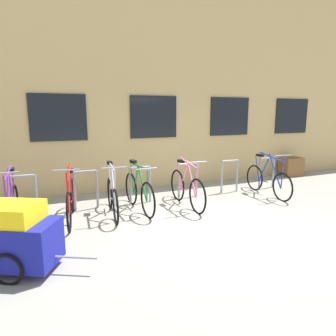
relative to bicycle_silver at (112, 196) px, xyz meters
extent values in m
plane|color=gray|center=(1.57, -1.33, -0.38)|extent=(42.00, 42.00, 0.00)
cube|color=tan|center=(1.57, 5.25, 2.78)|extent=(28.00, 6.76, 6.32)
cube|color=black|center=(-0.83, 1.85, 1.54)|extent=(1.30, 0.04, 1.11)
cube|color=black|center=(1.57, 1.85, 1.54)|extent=(1.30, 0.04, 1.11)
cube|color=black|center=(3.97, 1.85, 1.54)|extent=(1.30, 0.04, 1.11)
cube|color=black|center=(6.37, 1.85, 1.54)|extent=(1.30, 0.04, 1.11)
cylinder|color=gray|center=(-1.87, 0.57, 0.03)|extent=(0.05, 0.05, 0.82)
cylinder|color=gray|center=(-1.41, 0.57, 0.03)|extent=(0.05, 0.05, 0.82)
cylinder|color=gray|center=(-1.64, 0.57, 0.44)|extent=(0.47, 0.05, 0.05)
cylinder|color=gray|center=(-0.67, 0.57, 0.03)|extent=(0.05, 0.05, 0.82)
cylinder|color=gray|center=(-0.21, 0.57, 0.03)|extent=(0.05, 0.05, 0.82)
cylinder|color=gray|center=(-0.44, 0.57, 0.44)|extent=(0.47, 0.05, 0.05)
cylinder|color=gray|center=(0.53, 0.57, 0.03)|extent=(0.05, 0.05, 0.82)
cylinder|color=gray|center=(0.99, 0.57, 0.03)|extent=(0.05, 0.05, 0.82)
cylinder|color=gray|center=(0.76, 0.57, 0.44)|extent=(0.47, 0.05, 0.05)
cylinder|color=gray|center=(1.73, 0.57, 0.03)|extent=(0.05, 0.05, 0.82)
cylinder|color=gray|center=(2.19, 0.57, 0.03)|extent=(0.05, 0.05, 0.82)
cylinder|color=gray|center=(1.96, 0.57, 0.44)|extent=(0.47, 0.05, 0.05)
cylinder|color=gray|center=(2.93, 0.57, 0.03)|extent=(0.05, 0.05, 0.82)
cylinder|color=gray|center=(3.39, 0.57, 0.03)|extent=(0.05, 0.05, 0.82)
cylinder|color=gray|center=(3.16, 0.57, 0.44)|extent=(0.47, 0.05, 0.05)
cylinder|color=gray|center=(4.13, 0.57, 0.03)|extent=(0.05, 0.05, 0.82)
cylinder|color=gray|center=(4.59, 0.57, 0.03)|extent=(0.05, 0.05, 0.82)
cylinder|color=gray|center=(4.36, 0.57, 0.44)|extent=(0.47, 0.05, 0.05)
torus|color=black|center=(0.05, 0.49, -0.06)|extent=(0.11, 0.68, 0.68)
torus|color=black|center=(-0.05, -0.49, -0.06)|extent=(0.11, 0.68, 0.68)
cylinder|color=#B7B7BC|center=(-0.02, -0.22, 0.26)|extent=(0.08, 0.47, 0.77)
cylinder|color=#B7B7BC|center=(0.01, 0.15, 0.25)|extent=(0.07, 0.35, 0.73)
cylinder|color=#B7B7BC|center=(-0.01, -0.07, 0.62)|extent=(0.11, 0.75, 0.06)
cylinder|color=#B7B7BC|center=(0.02, 0.24, -0.09)|extent=(0.07, 0.49, 0.07)
cylinder|color=#B7B7BC|center=(0.04, 0.40, 0.27)|extent=(0.04, 0.20, 0.68)
cylinder|color=#B7B7BC|center=(-0.05, -0.47, 0.29)|extent=(0.04, 0.08, 0.70)
cube|color=black|center=(0.03, 0.31, 0.64)|extent=(0.12, 0.21, 0.06)
cylinder|color=gray|center=(-0.04, -0.44, 0.67)|extent=(0.44, 0.07, 0.03)
torus|color=black|center=(3.93, 0.54, -0.06)|extent=(0.08, 0.69, 0.69)
torus|color=black|center=(3.87, -0.55, -0.06)|extent=(0.08, 0.69, 0.69)
cylinder|color=#233893|center=(3.89, -0.25, 0.27)|extent=(0.07, 0.52, 0.78)
cylinder|color=#233893|center=(3.91, 0.18, 0.22)|extent=(0.06, 0.40, 0.67)
cylinder|color=#233893|center=(3.90, -0.07, 0.60)|extent=(0.08, 0.86, 0.15)
cylinder|color=#233893|center=(3.91, 0.27, -0.08)|extent=(0.05, 0.54, 0.07)
cylinder|color=#233893|center=(3.92, 0.45, 0.24)|extent=(0.04, 0.20, 0.61)
cylinder|color=#233893|center=(3.87, -0.52, 0.30)|extent=(0.03, 0.08, 0.71)
cube|color=black|center=(3.92, 0.36, 0.57)|extent=(0.11, 0.21, 0.06)
cylinder|color=gray|center=(3.87, -0.50, 0.68)|extent=(0.44, 0.05, 0.03)
torus|color=black|center=(0.56, 0.61, -0.04)|extent=(0.08, 0.73, 0.73)
torus|color=black|center=(0.61, -0.40, -0.04)|extent=(0.08, 0.73, 0.73)
cylinder|color=#1E7238|center=(0.60, -0.12, 0.23)|extent=(0.06, 0.48, 0.66)
cylinder|color=#1E7238|center=(0.58, 0.27, 0.25)|extent=(0.06, 0.36, 0.69)
cylinder|color=#1E7238|center=(0.59, 0.04, 0.57)|extent=(0.08, 0.78, 0.06)
cylinder|color=#1E7238|center=(0.57, 0.35, -0.06)|extent=(0.05, 0.51, 0.08)
cylinder|color=#1E7238|center=(0.56, 0.52, 0.27)|extent=(0.04, 0.20, 0.62)
cylinder|color=#1E7238|center=(0.61, -0.37, 0.26)|extent=(0.03, 0.08, 0.59)
cube|color=black|center=(0.57, 0.43, 0.61)|extent=(0.11, 0.21, 0.06)
cylinder|color=gray|center=(0.61, -0.35, 0.58)|extent=(0.44, 0.05, 0.03)
torus|color=black|center=(-0.72, 0.55, -0.04)|extent=(0.14, 0.72, 0.72)
torus|color=black|center=(-0.88, -0.53, -0.04)|extent=(0.14, 0.72, 0.72)
cylinder|color=red|center=(-0.83, -0.23, 0.28)|extent=(0.11, 0.53, 0.77)
cylinder|color=red|center=(-0.77, 0.19, 0.20)|extent=(0.09, 0.40, 0.60)
cylinder|color=red|center=(-0.81, -0.05, 0.57)|extent=(0.16, 0.87, 0.21)
cylinder|color=red|center=(-0.76, 0.28, -0.07)|extent=(0.10, 0.55, 0.08)
cylinder|color=red|center=(-0.73, 0.46, 0.22)|extent=(0.05, 0.20, 0.53)
cylinder|color=red|center=(-0.87, -0.50, 0.31)|extent=(0.04, 0.08, 0.70)
cube|color=black|center=(-0.74, 0.38, 0.51)|extent=(0.13, 0.21, 0.06)
cylinder|color=gray|center=(-0.87, -0.48, 0.69)|extent=(0.44, 0.09, 0.03)
torus|color=black|center=(1.65, 0.48, -0.03)|extent=(0.05, 0.74, 0.74)
torus|color=black|center=(1.63, -0.55, -0.03)|extent=(0.05, 0.74, 0.74)
cylinder|color=pink|center=(1.63, -0.27, 0.28)|extent=(0.05, 0.50, 0.74)
cylinder|color=pink|center=(1.64, 0.13, 0.23)|extent=(0.04, 0.37, 0.64)
cylinder|color=pink|center=(1.64, -0.10, 0.59)|extent=(0.05, 0.80, 0.14)
cylinder|color=pink|center=(1.64, 0.22, -0.06)|extent=(0.03, 0.52, 0.08)
cylinder|color=pink|center=(1.65, 0.39, 0.25)|extent=(0.03, 0.20, 0.58)
cylinder|color=pink|center=(1.63, -0.52, 0.30)|extent=(0.03, 0.08, 0.67)
cube|color=black|center=(1.65, 0.30, 0.57)|extent=(0.10, 0.20, 0.06)
cylinder|color=gray|center=(1.63, -0.50, 0.67)|extent=(0.44, 0.03, 0.03)
torus|color=black|center=(-1.79, 0.64, -0.07)|extent=(0.06, 0.67, 0.67)
torus|color=black|center=(-1.83, -0.43, -0.07)|extent=(0.06, 0.67, 0.67)
cylinder|color=#722D99|center=(-1.82, -0.14, 0.27)|extent=(0.05, 0.52, 0.80)
cylinder|color=#722D99|center=(-1.80, 0.28, 0.22)|extent=(0.05, 0.39, 0.70)
cylinder|color=#722D99|center=(-1.81, 0.04, 0.62)|extent=(0.07, 0.85, 0.13)
cylinder|color=#722D99|center=(-1.80, 0.37, -0.09)|extent=(0.04, 0.54, 0.07)
cylinder|color=#722D99|center=(-1.79, 0.55, 0.25)|extent=(0.03, 0.20, 0.64)
cylinder|color=#722D99|center=(-1.83, -0.41, 0.30)|extent=(0.03, 0.08, 0.74)
cube|color=black|center=(-1.80, 0.46, 0.60)|extent=(0.11, 0.20, 0.06)
cylinder|color=gray|center=(-1.83, -0.38, 0.70)|extent=(0.44, 0.04, 0.03)
cube|color=navy|center=(-1.55, -1.70, 0.00)|extent=(1.08, 0.95, 0.56)
cube|color=yellow|center=(-1.63, -1.65, 0.40)|extent=(0.86, 0.82, 0.24)
torus|color=black|center=(-1.40, -1.40, -0.20)|extent=(0.39, 0.23, 0.41)
torus|color=black|center=(-1.71, -1.99, -0.20)|extent=(0.39, 0.23, 0.41)
cylinder|color=gray|center=(-0.91, -2.03, -0.17)|extent=(0.50, 0.28, 0.03)
cube|color=brown|center=(6.18, 1.52, -0.08)|extent=(0.70, 0.44, 0.60)
camera|label=1|loc=(-1.19, -5.75, 1.66)|focal=31.96mm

